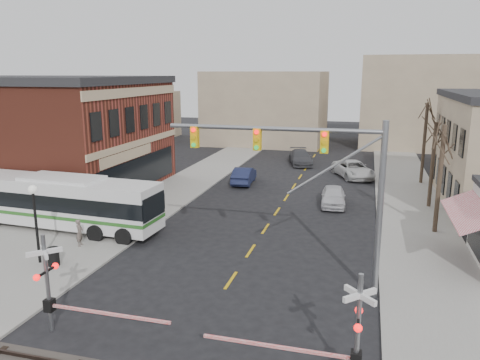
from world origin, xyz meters
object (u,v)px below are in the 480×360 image
rr_crossing_east (344,332)px  street_lamp (34,208)px  traffic_signal_mast (318,170)px  rr_crossing_west (57,286)px  car_d (301,157)px  car_a (333,196)px  car_c (353,169)px  trash_bin (53,257)px  pedestrian_far (99,217)px  car_b (244,175)px  transit_bus (64,201)px  pedestrian_near (80,233)px

rr_crossing_east → street_lamp: bearing=159.8°
traffic_signal_mast → rr_crossing_east: (1.64, -6.77, -3.76)m
street_lamp → rr_crossing_west: bearing=-46.2°
rr_crossing_west → car_d: size_ratio=1.04×
car_a → car_c: size_ratio=0.76×
trash_bin → car_a: car_a is taller
rr_crossing_west → pedestrian_far: rr_crossing_west is taller
pedestrian_far → traffic_signal_mast: bearing=-48.5°
rr_crossing_east → car_c: bearing=91.3°
car_b → car_a: bearing=143.8°
trash_bin → car_a: 20.41m
car_d → car_c: bearing=-56.8°
transit_bus → car_c: bearing=49.8°
pedestrian_near → trash_bin: bearing=174.2°
rr_crossing_west → pedestrian_far: 12.00m
street_lamp → pedestrian_far: (0.21, 5.45, -2.17)m
transit_bus → car_c: 26.95m
trash_bin → car_b: 21.34m
rr_crossing_west → car_d: (4.24, 36.49, -1.19)m
traffic_signal_mast → car_d: traffic_signal_mast is taller
car_b → pedestrian_far: pedestrian_far is taller
car_a → car_d: bearing=102.4°
rr_crossing_west → pedestrian_near: (-4.56, 8.16, -1.06)m
transit_bus → pedestrian_near: transit_bus is taller
trash_bin → car_d: 32.33m
car_c → pedestrian_near: size_ratio=3.66×
rr_crossing_west → car_d: bearing=83.4°
rr_crossing_west → trash_bin: bearing=128.6°
pedestrian_far → rr_crossing_west: bearing=-95.9°
car_c → rr_crossing_east: bearing=-112.2°
car_a → pedestrian_far: (-13.93, -10.01, 0.22)m
traffic_signal_mast → car_d: size_ratio=1.83×
car_b → pedestrian_near: 18.64m
car_b → rr_crossing_west: bearing=84.4°
rr_crossing_west → pedestrian_far: (-4.99, 10.87, -1.00)m
rr_crossing_west → street_lamp: bearing=133.8°
street_lamp → rr_crossing_east: bearing=-20.2°
traffic_signal_mast → pedestrian_near: traffic_signal_mast is taller
traffic_signal_mast → pedestrian_far: bearing=162.1°
trash_bin → car_d: bearing=74.8°
car_d → pedestrian_near: pedestrian_near is taller
rr_crossing_east → trash_bin: size_ratio=5.81×
car_a → car_d: 16.29m
rr_crossing_east → street_lamp: street_lamp is taller
pedestrian_near → pedestrian_far: bearing=-3.7°
traffic_signal_mast → car_d: (-4.92, 30.18, -4.95)m
traffic_signal_mast → rr_crossing_east: traffic_signal_mast is taller
car_b → pedestrian_far: size_ratio=2.71×
transit_bus → pedestrian_far: bearing=3.6°
car_c → transit_bus: bearing=-153.8°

